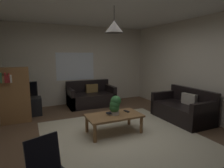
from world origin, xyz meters
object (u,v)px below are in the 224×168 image
(pendant_lamp, at_px, (114,27))
(potted_palm_corner, at_px, (19,91))
(coffee_table, at_px, (114,117))
(couch_right_side, at_px, (183,110))
(book_on_table_0, at_px, (110,114))
(tv_stand, at_px, (24,107))
(couch_under_window, at_px, (91,97))
(book_on_table_1, at_px, (110,113))
(remote_on_table_0, at_px, (127,111))
(bookshelf_corner, at_px, (14,95))
(potted_plant_on_table, at_px, (115,105))
(tv, at_px, (23,90))

(pendant_lamp, bearing_deg, potted_palm_corner, 126.96)
(coffee_table, xyz_separation_m, potted_palm_corner, (-1.94, 2.58, 0.28))
(couch_right_side, bearing_deg, book_on_table_0, -91.72)
(book_on_table_0, distance_m, tv_stand, 2.65)
(couch_under_window, xyz_separation_m, book_on_table_1, (-0.31, -2.28, 0.17))
(couch_right_side, relative_size, coffee_table, 1.26)
(potted_palm_corner, bearing_deg, pendant_lamp, -53.04)
(couch_under_window, bearing_deg, book_on_table_0, -97.57)
(couch_right_side, bearing_deg, pendant_lamp, -90.47)
(coffee_table, xyz_separation_m, book_on_table_1, (-0.08, 0.03, 0.10))
(potted_palm_corner, xyz_separation_m, pendant_lamp, (1.94, -2.58, 1.63))
(remote_on_table_0, distance_m, bookshelf_corner, 2.79)
(book_on_table_1, distance_m, remote_on_table_0, 0.44)
(potted_palm_corner, bearing_deg, couch_under_window, -6.96)
(potted_plant_on_table, distance_m, bookshelf_corner, 2.55)
(tv, xyz_separation_m, potted_palm_corner, (-0.14, 0.55, -0.11))
(tv, distance_m, bookshelf_corner, 0.50)
(couch_under_window, distance_m, potted_plant_on_table, 2.34)
(coffee_table, bearing_deg, book_on_table_1, 157.16)
(book_on_table_0, xyz_separation_m, book_on_table_1, (-0.01, -0.01, 0.03))
(couch_right_side, bearing_deg, couch_under_window, -143.13)
(potted_plant_on_table, bearing_deg, tv, 132.23)
(couch_right_side, relative_size, tv_stand, 1.67)
(book_on_table_1, relative_size, potted_plant_on_table, 0.33)
(couch_right_side, distance_m, remote_on_table_0, 1.63)
(book_on_table_1, relative_size, tv_stand, 0.15)
(tv_stand, bearing_deg, tv, -90.00)
(coffee_table, xyz_separation_m, book_on_table_0, (-0.08, 0.05, 0.07))
(tv_stand, height_order, potted_palm_corner, potted_palm_corner)
(coffee_table, height_order, tv_stand, tv_stand)
(couch_right_side, relative_size, pendant_lamp, 2.84)
(couch_under_window, relative_size, potted_plant_on_table, 3.64)
(couch_right_side, bearing_deg, potted_plant_on_table, -90.85)
(book_on_table_1, distance_m, potted_plant_on_table, 0.21)
(couch_right_side, distance_m, tv, 4.33)
(potted_plant_on_table, bearing_deg, pendant_lamp, -156.56)
(couch_under_window, relative_size, book_on_table_1, 11.02)
(book_on_table_0, height_order, remote_on_table_0, book_on_table_0)
(book_on_table_1, relative_size, pendant_lamp, 0.26)
(book_on_table_0, height_order, potted_palm_corner, potted_palm_corner)
(book_on_table_0, xyz_separation_m, remote_on_table_0, (0.43, 0.03, -0.00))
(tv, bearing_deg, tv_stand, 90.00)
(tv_stand, relative_size, potted_palm_corner, 0.65)
(potted_plant_on_table, distance_m, potted_palm_corner, 3.24)
(book_on_table_0, bearing_deg, potted_palm_corner, 126.36)
(couch_right_side, height_order, potted_plant_on_table, potted_plant_on_table)
(remote_on_table_0, bearing_deg, bookshelf_corner, -42.24)
(couch_under_window, distance_m, coffee_table, 2.33)
(coffee_table, distance_m, tv, 2.74)
(tv_stand, bearing_deg, book_on_table_0, -49.28)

